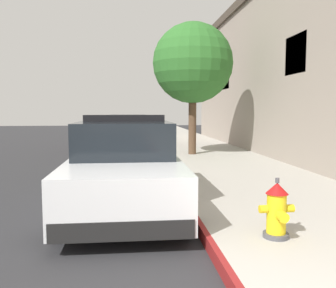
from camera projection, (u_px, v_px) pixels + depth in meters
ground_plane at (34, 167)px, 11.89m from camera, size 33.13×60.00×0.20m
sidewalk_pavement at (213, 159)px, 12.49m from camera, size 3.65×60.00×0.17m
curb_painted_edge at (159, 160)px, 12.30m from camera, size 0.08×60.00×0.17m
police_cruiser at (125, 166)px, 6.72m from camera, size 1.94×4.84×1.68m
parked_car_silver_ahead at (128, 132)px, 16.95m from camera, size 1.94×4.84×1.56m
fire_hydrant at (277, 210)px, 4.53m from camera, size 0.44×0.40×0.76m
street_tree at (193, 64)px, 12.96m from camera, size 2.86×2.86×4.70m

